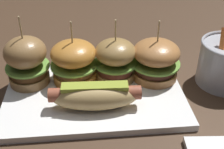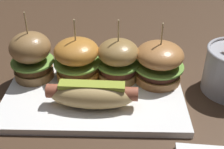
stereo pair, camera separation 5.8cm
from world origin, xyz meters
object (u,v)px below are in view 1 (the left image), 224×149
object	(u,v)px
platter_main	(95,95)
slider_center_left	(74,61)
slider_far_left	(27,60)
slider_center_right	(115,60)
hot_dog	(94,95)
slider_far_right	(156,59)

from	to	relation	value
platter_main	slider_center_left	xyz separation A→B (m)	(-0.04, 0.05, 0.05)
slider_center_left	slider_far_left	bearing A→B (deg)	178.79
slider_center_right	slider_center_left	bearing A→B (deg)	179.39
platter_main	slider_center_right	world-z (taller)	slider_center_right
slider_far_left	hot_dog	bearing A→B (deg)	-36.22
slider_far_left	slider_center_right	distance (m)	0.18
slider_far_right	slider_far_left	bearing A→B (deg)	178.49
slider_far_left	slider_center_left	bearing A→B (deg)	-1.21
slider_center_right	slider_far_right	size ratio (longest dim) A/B	1.03
platter_main	slider_far_right	world-z (taller)	slider_far_right
platter_main	hot_dog	bearing A→B (deg)	-92.46
platter_main	slider_far_right	bearing A→B (deg)	17.87
slider_far_left	platter_main	bearing A→B (deg)	-20.33
slider_far_left	slider_far_right	world-z (taller)	slider_far_left
hot_dog	platter_main	bearing A→B (deg)	87.54
platter_main	slider_center_left	distance (m)	0.08
slider_far_left	slider_far_right	size ratio (longest dim) A/B	1.13
slider_far_right	slider_center_right	bearing A→B (deg)	177.24
slider_center_left	slider_center_right	bearing A→B (deg)	-0.61
platter_main	slider_far_right	xyz separation A→B (m)	(0.13, 0.04, 0.05)
slider_far_left	slider_far_right	bearing A→B (deg)	-1.51
slider_far_left	slider_far_right	xyz separation A→B (m)	(0.27, -0.01, -0.01)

